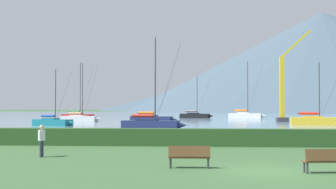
{
  "coord_description": "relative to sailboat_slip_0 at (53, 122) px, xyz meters",
  "views": [
    {
      "loc": [
        -2.81,
        -17.23,
        2.54
      ],
      "look_at": [
        -8.81,
        65.37,
        5.15
      ],
      "focal_mm": 45.12,
      "sensor_mm": 36.0,
      "label": 1
    }
  ],
  "objects": [
    {
      "name": "sailboat_slip_2",
      "position": [
        19.76,
        44.49,
        0.14
      ],
      "size": [
        8.34,
        4.01,
        10.35
      ],
      "rotation": [
        0.0,
        0.0,
        -0.24
      ],
      "color": "black",
      "rests_on": "harbor_water"
    },
    {
      "name": "distant_hill_far_shoulder",
      "position": [
        144.93,
        332.82,
        24.38
      ],
      "size": [
        304.05,
        304.05,
        49.86
      ],
      "primitive_type": "cone",
      "color": "slate",
      "rests_on": "ground_plane"
    },
    {
      "name": "sailboat_slip_1",
      "position": [
        15.05,
        -9.08,
        0.1
      ],
      "size": [
        7.76,
        2.95,
        10.84
      ],
      "rotation": [
        0.0,
        0.0,
        -0.11
      ],
      "color": "navy",
      "rests_on": "harbor_water"
    },
    {
      "name": "distant_hill_west_ridge",
      "position": [
        111.84,
        258.18,
        36.05
      ],
      "size": [
        287.14,
        287.14,
        73.2
      ],
      "primitive_type": "cone",
      "color": "#425666",
      "rests_on": "ground_plane"
    },
    {
      "name": "sailboat_slip_7",
      "position": [
        37.93,
        5.36,
        0.12
      ],
      "size": [
        8.28,
        3.23,
        9.27
      ],
      "rotation": [
        0.0,
        0.0,
        -0.12
      ],
      "color": "gold",
      "rests_on": "harbor_water"
    },
    {
      "name": "distant_hill_central_peak",
      "position": [
        80.42,
        359.78,
        20.18
      ],
      "size": [
        310.95,
        310.95,
        41.46
      ],
      "primitive_type": "cone",
      "color": "#425666",
      "rests_on": "ground_plane"
    },
    {
      "name": "harbor_water",
      "position": [
        23.41,
        95.77,
        -0.54
      ],
      "size": [
        320.0,
        246.0,
        0.0
      ],
      "primitive_type": "cube",
      "color": "slate",
      "rests_on": "ground_plane"
    },
    {
      "name": "sailboat_slip_9",
      "position": [
        12.79,
        12.13,
        0.11
      ],
      "size": [
        8.16,
        3.45,
        8.74
      ],
      "rotation": [
        0.0,
        0.0,
        -0.16
      ],
      "color": "navy",
      "rests_on": "harbor_water"
    },
    {
      "name": "dock_crane",
      "position": [
        35.91,
        19.16,
        4.7
      ],
      "size": [
        6.24,
        2.0,
        16.7
      ],
      "color": "#333338",
      "rests_on": "ground_plane"
    },
    {
      "name": "park_bench_under_tree",
      "position": [
        20.2,
        -40.64,
        -0.01
      ],
      "size": [
        1.76,
        0.5,
        0.95
      ],
      "rotation": [
        0.0,
        0.0,
        0.02
      ],
      "color": "brown",
      "rests_on": "ground_plane"
    },
    {
      "name": "park_bench_near_path",
      "position": [
        25.51,
        -41.61,
        -0.01
      ],
      "size": [
        1.7,
        0.66,
        0.95
      ],
      "rotation": [
        0.0,
        0.0,
        0.12
      ],
      "color": "brown",
      "rests_on": "ground_plane"
    },
    {
      "name": "sailboat_slip_0",
      "position": [
        0.0,
        0.0,
        0.0
      ],
      "size": [
        6.66,
        3.62,
        8.02
      ],
      "rotation": [
        0.0,
        0.0,
        -0.32
      ],
      "color": "#19707A",
      "rests_on": "harbor_water"
    },
    {
      "name": "sailboat_slip_4",
      "position": [
        -6.01,
        33.23,
        0.15
      ],
      "size": [
        8.26,
        4.18,
        12.54
      ],
      "rotation": [
        0.0,
        0.0,
        -0.27
      ],
      "color": "red",
      "rests_on": "harbor_water"
    },
    {
      "name": "hedge_line",
      "position": [
        23.41,
        -30.23,
        0.03
      ],
      "size": [
        80.0,
        1.2,
        1.15
      ],
      "primitive_type": "cube",
      "color": "#284C23",
      "rests_on": "ground_plane"
    },
    {
      "name": "person_seated_viewer",
      "position": [
        12.5,
        -37.16,
        0.43
      ],
      "size": [
        0.36,
        0.57,
        1.65
      ],
      "rotation": [
        0.0,
        0.0,
        0.02
      ],
      "color": "#2D3347",
      "rests_on": "ground_plane"
    },
    {
      "name": "ground_plane",
      "position": [
        23.41,
        -41.23,
        -0.55
      ],
      "size": [
        1000.0,
        1000.0,
        0.0
      ],
      "primitive_type": "plane",
      "color": "#385B33"
    },
    {
      "name": "sailboat_slip_3",
      "position": [
        31.91,
        44.39,
        0.22
      ],
      "size": [
        9.12,
        4.62,
        13.7
      ],
      "rotation": [
        0.0,
        0.0,
        -0.27
      ],
      "color": "white",
      "rests_on": "harbor_water"
    },
    {
      "name": "sailboat_slip_11",
      "position": [
        -1.15,
        17.65,
        0.09
      ],
      "size": [
        7.56,
        2.79,
        10.77
      ],
      "rotation": [
        0.0,
        0.0,
        -0.09
      ],
      "color": "white",
      "rests_on": "harbor_water"
    }
  ]
}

